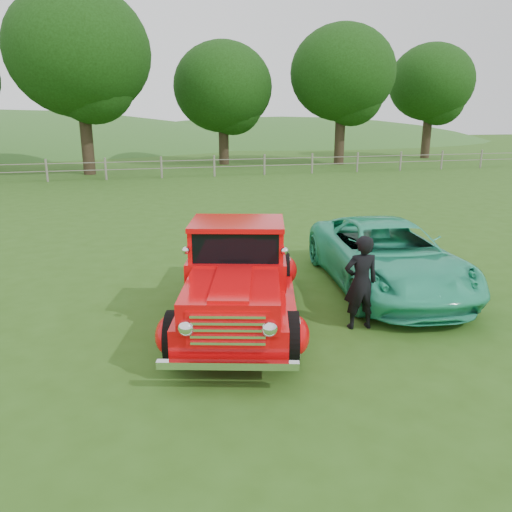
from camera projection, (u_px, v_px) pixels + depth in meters
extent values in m
plane|color=#2D5216|center=(285.00, 350.00, 7.60)|extent=(140.00, 140.00, 0.00)
ellipsoid|color=#326525|center=(281.00, 167.00, 71.24)|extent=(72.00, 52.00, 14.00)
cube|color=gray|center=(161.00, 168.00, 27.88)|extent=(48.00, 0.04, 0.04)
cube|color=gray|center=(161.00, 161.00, 27.77)|extent=(48.00, 0.04, 0.04)
cylinder|color=black|center=(86.00, 133.00, 29.15)|extent=(0.70, 0.70, 4.84)
ellipsoid|color=black|center=(79.00, 52.00, 27.94)|extent=(8.00, 8.00, 7.20)
cylinder|color=black|center=(224.00, 138.00, 35.27)|extent=(0.70, 0.70, 3.74)
ellipsoid|color=black|center=(223.00, 87.00, 34.34)|extent=(6.80, 6.80, 6.12)
cylinder|color=black|center=(340.00, 133.00, 35.33)|extent=(0.70, 0.70, 4.40)
ellipsoid|color=black|center=(343.00, 73.00, 34.23)|extent=(7.20, 7.20, 6.48)
cylinder|color=black|center=(427.00, 132.00, 40.40)|extent=(0.70, 0.70, 4.18)
ellipsoid|color=black|center=(431.00, 82.00, 39.36)|extent=(6.60, 6.60, 5.94)
cylinder|color=black|center=(175.00, 336.00, 7.19)|extent=(0.44, 0.80, 0.76)
cylinder|color=black|center=(290.00, 337.00, 7.16)|extent=(0.44, 0.80, 0.76)
cylinder|color=black|center=(202.00, 271.00, 10.17)|extent=(0.44, 0.80, 0.76)
cylinder|color=black|center=(283.00, 272.00, 10.14)|extent=(0.44, 0.80, 0.76)
cube|color=red|center=(238.00, 288.00, 8.61)|extent=(2.79, 4.86, 0.44)
ellipsoid|color=red|center=(170.00, 334.00, 7.18)|extent=(0.61, 0.83, 0.54)
ellipsoid|color=red|center=(295.00, 335.00, 7.14)|extent=(0.61, 0.83, 0.54)
ellipsoid|color=red|center=(198.00, 269.00, 10.16)|extent=(0.61, 0.83, 0.54)
ellipsoid|color=red|center=(287.00, 270.00, 10.12)|extent=(0.61, 0.83, 0.54)
cube|color=red|center=(232.00, 298.00, 7.01)|extent=(1.72, 1.91, 0.42)
cube|color=red|center=(238.00, 267.00, 8.40)|extent=(1.91, 1.74, 0.44)
cube|color=black|center=(237.00, 240.00, 8.27)|extent=(1.70, 1.48, 0.50)
cube|color=red|center=(237.00, 223.00, 8.19)|extent=(1.80, 1.60, 0.08)
cube|color=red|center=(242.00, 247.00, 9.80)|extent=(1.68, 2.20, 0.45)
cube|color=white|center=(228.00, 330.00, 6.27)|extent=(1.05, 0.39, 0.50)
cube|color=white|center=(228.00, 365.00, 6.29)|extent=(1.76, 0.60, 0.10)
cube|color=white|center=(244.00, 258.00, 10.98)|extent=(1.67, 0.57, 0.10)
imported|color=#2DB78A|center=(387.00, 256.00, 10.17)|extent=(2.95, 5.20, 1.37)
imported|color=black|center=(361.00, 283.00, 8.20)|extent=(0.61, 0.43, 1.60)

